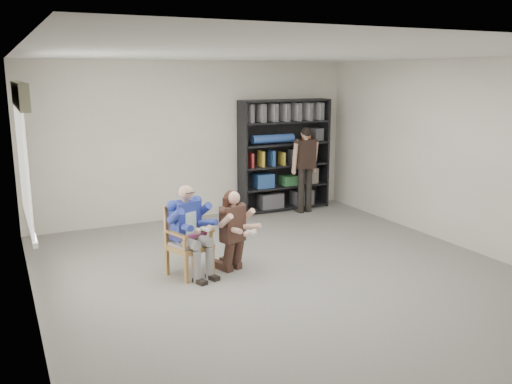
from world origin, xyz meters
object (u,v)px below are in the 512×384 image
kneeling_woman (234,231)px  standing_man (305,170)px  armchair (189,241)px  bookshelf (284,155)px  seated_man (189,231)px

kneeling_woman → standing_man: bearing=24.1°
armchair → kneeling_woman: 0.60m
kneeling_woman → bookshelf: bearing=31.5°
bookshelf → standing_man: size_ratio=1.30×
seated_man → standing_man: size_ratio=0.74×
seated_man → kneeling_woman: 0.59m
armchair → bookshelf: bearing=23.5°
armchair → seated_man: 0.14m
bookshelf → armchair: bearing=-137.7°
seated_man → standing_man: standing_man is taller
armchair → bookshelf: 3.83m
kneeling_woman → bookshelf: (2.21, 2.67, 0.50)m
seated_man → bookshelf: size_ratio=0.57×
seated_man → kneeling_woman: (0.58, -0.12, -0.05)m
seated_man → kneeling_woman: bearing=-30.5°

